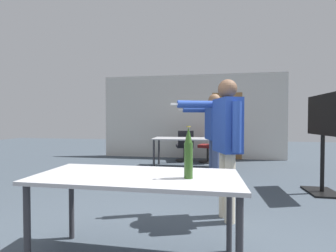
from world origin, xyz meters
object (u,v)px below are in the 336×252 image
object	(u,v)px
office_chair_near_pushed	(185,147)
beer_bottle	(188,154)
tv_screen	(323,133)
person_far_watching	(214,129)
office_chair_far_right	(210,147)
person_right_polo	(226,135)

from	to	relation	value
office_chair_near_pushed	beer_bottle	size ratio (longest dim) A/B	2.23
tv_screen	person_far_watching	bearing A→B (deg)	-102.82
office_chair_near_pushed	office_chair_far_right	distance (m)	0.73
tv_screen	office_chair_far_right	bearing A→B (deg)	-144.78
tv_screen	office_chair_far_right	world-z (taller)	tv_screen
person_right_polo	beer_bottle	size ratio (longest dim) A/B	4.16
office_chair_near_pushed	office_chair_far_right	size ratio (longest dim) A/B	0.98
beer_bottle	office_chair_far_right	bearing A→B (deg)	86.28
person_far_watching	beer_bottle	xyz separation A→B (m)	(-0.30, -2.67, -0.09)
person_right_polo	office_chair_far_right	world-z (taller)	person_right_polo
person_far_watching	person_right_polo	distance (m)	1.65
tv_screen	office_chair_near_pushed	world-z (taller)	tv_screen
person_right_polo	office_chair_far_right	bearing A→B (deg)	-17.19
person_right_polo	office_chair_far_right	distance (m)	3.76
person_right_polo	person_far_watching	bearing A→B (deg)	-15.69
tv_screen	person_right_polo	size ratio (longest dim) A/B	0.96
tv_screen	office_chair_far_right	size ratio (longest dim) A/B	1.75
tv_screen	office_chair_near_pushed	xyz separation A→B (m)	(-2.47, 2.50, -0.57)
person_right_polo	office_chair_near_pushed	bearing A→B (deg)	-6.24
office_chair_far_right	beer_bottle	size ratio (longest dim) A/B	2.28
person_right_polo	office_chair_near_pushed	distance (m)	3.89
office_chair_far_right	beer_bottle	bearing A→B (deg)	-166.17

